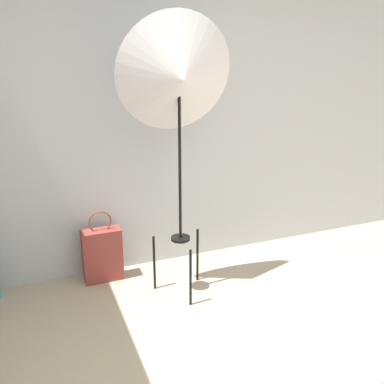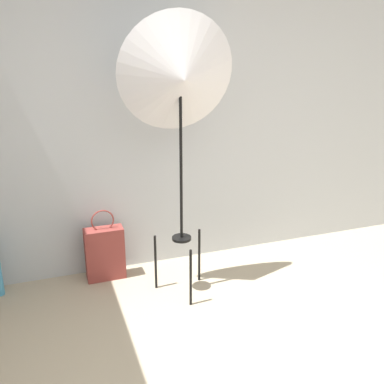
{
  "view_description": "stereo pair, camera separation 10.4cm",
  "coord_description": "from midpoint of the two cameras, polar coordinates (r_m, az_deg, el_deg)",
  "views": [
    {
      "loc": [
        -1.21,
        -1.15,
        1.94
      ],
      "look_at": [
        -0.16,
        1.56,
        0.92
      ],
      "focal_mm": 42.0,
      "sensor_mm": 36.0,
      "label": 1
    },
    {
      "loc": [
        -1.12,
        -1.18,
        1.94
      ],
      "look_at": [
        -0.16,
        1.56,
        0.92
      ],
      "focal_mm": 42.0,
      "sensor_mm": 36.0,
      "label": 2
    }
  ],
  "objects": [
    {
      "name": "photo_umbrella",
      "position": [
        3.15,
        -0.53,
        14.26
      ],
      "size": [
        0.85,
        0.41,
        2.11
      ],
      "color": "black",
      "rests_on": "ground_plane"
    },
    {
      "name": "wall_back",
      "position": [
        3.79,
        -1.05,
        9.61
      ],
      "size": [
        8.0,
        0.05,
        2.6
      ],
      "color": "#B7BCC1",
      "rests_on": "ground_plane"
    },
    {
      "name": "tote_bag",
      "position": [
        3.81,
        -10.24,
        -7.63
      ],
      "size": [
        0.32,
        0.14,
        0.61
      ],
      "color": "brown",
      "rests_on": "ground_plane"
    }
  ]
}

